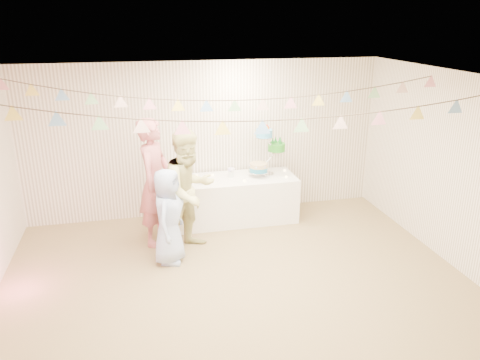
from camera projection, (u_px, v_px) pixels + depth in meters
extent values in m
plane|color=olive|center=(239.00, 286.00, 5.98)|extent=(6.00, 6.00, 0.00)
plane|color=white|center=(238.00, 80.00, 5.12)|extent=(6.00, 6.00, 0.00)
plane|color=white|center=(206.00, 140.00, 7.85)|extent=(6.00, 6.00, 0.00)
plane|color=white|center=(318.00, 315.00, 3.25)|extent=(6.00, 6.00, 0.00)
plane|color=white|center=(460.00, 173.00, 6.18)|extent=(5.00, 5.00, 0.00)
cube|color=white|center=(235.00, 199.00, 7.82)|extent=(2.00, 0.80, 0.75)
cylinder|color=white|center=(201.00, 181.00, 7.52)|extent=(0.30, 0.30, 0.02)
imported|color=#BF636A|center=(155.00, 182.00, 6.86)|extent=(0.70, 0.83, 1.92)
imported|color=#D4CA82|center=(189.00, 191.00, 6.67)|extent=(1.11, 1.05, 1.81)
imported|color=#A8BBEE|center=(168.00, 216.00, 6.38)|extent=(0.64, 0.77, 1.36)
cylinder|color=#FFD88C|center=(188.00, 184.00, 7.38)|extent=(0.04, 0.04, 0.03)
cylinder|color=#FFD88C|center=(212.00, 175.00, 7.78)|extent=(0.04, 0.04, 0.03)
cylinder|color=#FFD88C|center=(244.00, 181.00, 7.51)|extent=(0.04, 0.04, 0.03)
cylinder|color=#FFD88C|center=(253.00, 171.00, 7.97)|extent=(0.04, 0.04, 0.03)
cylinder|color=#FFD88C|center=(286.00, 177.00, 7.70)|extent=(0.04, 0.04, 0.03)
cylinder|color=#FFD88C|center=(285.00, 170.00, 8.02)|extent=(0.04, 0.04, 0.03)
cylinder|color=#FFD88C|center=(197.00, 176.00, 7.75)|extent=(0.04, 0.04, 0.03)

